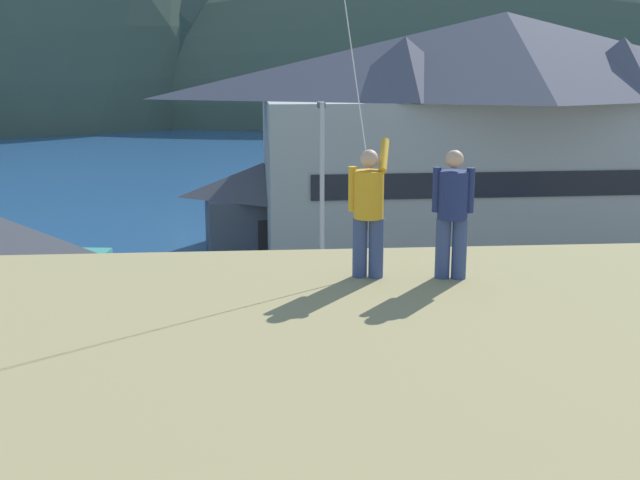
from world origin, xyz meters
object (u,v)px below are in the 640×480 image
at_px(moored_boat_wharfside, 247,201).
at_px(parked_car_front_row_red, 380,414).
at_px(parked_car_mid_row_center, 621,408).
at_px(person_companion, 453,210).
at_px(harbor_lodge, 501,130).
at_px(parked_car_mid_row_far, 17,423).
at_px(wharf_dock, 303,209).
at_px(parked_car_lone_by_shed, 302,338).
at_px(person_kite_flyer, 368,208).
at_px(parking_light_pole, 322,203).
at_px(storage_shed_waterside, 263,205).

bearing_deg(moored_boat_wharfside, parked_car_front_row_red, -83.46).
xyz_separation_m(moored_boat_wharfside, parked_car_mid_row_center, (9.65, -31.58, 0.34)).
height_order(parked_car_mid_row_center, person_companion, person_companion).
bearing_deg(harbor_lodge, parked_car_mid_row_far, -132.28).
distance_m(wharf_dock, parked_car_front_row_red, 30.34).
bearing_deg(parked_car_lone_by_shed, wharf_dock, 86.64).
distance_m(harbor_lodge, parked_car_lone_by_shed, 18.09).
height_order(moored_boat_wharfside, person_kite_flyer, person_kite_flyer).
bearing_deg(parking_light_pole, harbor_lodge, 47.31).
xyz_separation_m(moored_boat_wharfside, parking_light_pole, (2.93, -22.21, 3.93)).
xyz_separation_m(moored_boat_wharfside, person_companion, (3.29, -39.00, 6.92)).
bearing_deg(person_companion, parked_car_mid_row_center, 49.42).
bearing_deg(parked_car_mid_row_center, moored_boat_wharfside, 107.00).
height_order(harbor_lodge, parked_car_mid_row_far, harbor_lodge).
relative_size(moored_boat_wharfside, parking_light_pole, 0.90).
bearing_deg(wharf_dock, parked_car_mid_row_center, -78.55).
bearing_deg(wharf_dock, person_kite_flyer, -91.95).
bearing_deg(storage_shed_waterside, parked_car_front_row_red, -83.06).
bearing_deg(person_kite_flyer, parking_light_pole, 87.44).
height_order(moored_boat_wharfside, parked_car_lone_by_shed, moored_boat_wharfside).
distance_m(moored_boat_wharfside, parked_car_mid_row_center, 33.02).
height_order(moored_boat_wharfside, parked_car_mid_row_far, moored_boat_wharfside).
xyz_separation_m(wharf_dock, moored_boat_wharfside, (-3.47, 1.06, 0.37)).
bearing_deg(parked_car_lone_by_shed, moored_boat_wharfside, 94.45).
distance_m(parked_car_mid_row_far, parking_light_pole, 12.62).
xyz_separation_m(harbor_lodge, parked_car_mid_row_center, (-2.72, -19.61, -5.10)).
distance_m(harbor_lodge, moored_boat_wharfside, 18.05).
distance_m(storage_shed_waterside, parked_car_lone_by_shed, 16.13).
xyz_separation_m(parked_car_lone_by_shed, person_companion, (1.28, -13.10, 6.57)).
bearing_deg(person_kite_flyer, harbor_lodge, 69.24).
bearing_deg(parked_car_mid_row_far, parked_car_mid_row_center, -1.37).
distance_m(parked_car_lone_by_shed, parked_car_mid_row_far, 8.91).
height_order(wharf_dock, moored_boat_wharfside, moored_boat_wharfside).
xyz_separation_m(harbor_lodge, storage_shed_waterside, (-11.39, 2.12, -3.86)).
xyz_separation_m(harbor_lodge, parked_car_lone_by_shed, (-10.36, -13.94, -5.10)).
bearing_deg(parked_car_front_row_red, moored_boat_wharfside, 96.54).
distance_m(wharf_dock, moored_boat_wharfside, 3.65).
relative_size(parked_car_mid_row_far, person_companion, 2.41).
bearing_deg(person_kite_flyer, person_companion, -7.77).
relative_size(moored_boat_wharfside, person_companion, 4.13).
xyz_separation_m(parked_car_front_row_red, person_kite_flyer, (-1.41, -7.46, 6.59)).
relative_size(wharf_dock, moored_boat_wharfside, 1.52).
bearing_deg(storage_shed_waterside, parking_light_pole, -81.02).
relative_size(parked_car_mid_row_far, parked_car_mid_row_center, 0.97).
relative_size(storage_shed_waterside, person_companion, 3.80).
xyz_separation_m(parked_car_lone_by_shed, parked_car_mid_row_far, (-7.15, -5.32, 0.00)).
xyz_separation_m(storage_shed_waterside, parking_light_pole, (1.95, -12.35, 2.35)).
bearing_deg(parked_car_lone_by_shed, person_kite_flyer, -89.26).
bearing_deg(parked_car_front_row_red, person_companion, -92.30).
bearing_deg(wharf_dock, parking_light_pole, -91.47).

